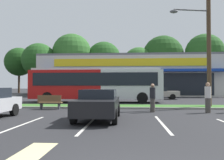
{
  "coord_description": "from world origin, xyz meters",
  "views": [
    {
      "loc": [
        0.06,
        -3.59,
        1.6
      ],
      "look_at": [
        -1.46,
        18.1,
        2.11
      ],
      "focal_mm": 38.18,
      "sensor_mm": 36.0,
      "label": 1
    }
  ],
  "objects_px": {
    "city_bus": "(96,84)",
    "utility_pole": "(207,36)",
    "car_1": "(98,104)",
    "car_2": "(159,93)",
    "pedestrian_mid": "(208,98)",
    "pedestrian_by_pole": "(153,98)",
    "bus_stop_bench": "(50,102)"
  },
  "relations": [
    {
      "from": "utility_pole",
      "to": "pedestrian_by_pole",
      "type": "bearing_deg",
      "value": -145.19
    },
    {
      "from": "utility_pole",
      "to": "car_2",
      "type": "height_order",
      "value": "utility_pole"
    },
    {
      "from": "utility_pole",
      "to": "city_bus",
      "type": "height_order",
      "value": "utility_pole"
    },
    {
      "from": "city_bus",
      "to": "utility_pole",
      "type": "bearing_deg",
      "value": -30.76
    },
    {
      "from": "city_bus",
      "to": "car_1",
      "type": "xyz_separation_m",
      "value": [
        1.69,
        -11.56,
        -1.03
      ]
    },
    {
      "from": "utility_pole",
      "to": "bus_stop_bench",
      "type": "relative_size",
      "value": 6.03
    },
    {
      "from": "city_bus",
      "to": "bus_stop_bench",
      "type": "bearing_deg",
      "value": -106.37
    },
    {
      "from": "pedestrian_mid",
      "to": "bus_stop_bench",
      "type": "bearing_deg",
      "value": -94.75
    },
    {
      "from": "city_bus",
      "to": "pedestrian_by_pole",
      "type": "bearing_deg",
      "value": -60.2
    },
    {
      "from": "city_bus",
      "to": "car_2",
      "type": "relative_size",
      "value": 2.86
    },
    {
      "from": "pedestrian_mid",
      "to": "city_bus",
      "type": "bearing_deg",
      "value": -134.03
    },
    {
      "from": "utility_pole",
      "to": "city_bus",
      "type": "relative_size",
      "value": 0.77
    },
    {
      "from": "city_bus",
      "to": "car_1",
      "type": "relative_size",
      "value": 2.96
    },
    {
      "from": "bus_stop_bench",
      "to": "car_2",
      "type": "relative_size",
      "value": 0.36
    },
    {
      "from": "city_bus",
      "to": "pedestrian_mid",
      "type": "relative_size",
      "value": 7.04
    },
    {
      "from": "car_1",
      "to": "car_2",
      "type": "bearing_deg",
      "value": 163.74
    },
    {
      "from": "pedestrian_by_pole",
      "to": "pedestrian_mid",
      "type": "bearing_deg",
      "value": 62.5
    },
    {
      "from": "city_bus",
      "to": "pedestrian_mid",
      "type": "xyz_separation_m",
      "value": [
        7.76,
        -8.37,
        -0.87
      ]
    },
    {
      "from": "car_2",
      "to": "pedestrian_by_pole",
      "type": "bearing_deg",
      "value": -98.84
    },
    {
      "from": "car_2",
      "to": "pedestrian_by_pole",
      "type": "distance_m",
      "value": 14.08
    },
    {
      "from": "pedestrian_by_pole",
      "to": "pedestrian_mid",
      "type": "distance_m",
      "value": 3.2
    },
    {
      "from": "car_1",
      "to": "pedestrian_mid",
      "type": "distance_m",
      "value": 6.85
    },
    {
      "from": "bus_stop_bench",
      "to": "car_1",
      "type": "distance_m",
      "value": 5.98
    },
    {
      "from": "car_1",
      "to": "pedestrian_by_pole",
      "type": "distance_m",
      "value": 4.39
    },
    {
      "from": "utility_pole",
      "to": "car_1",
      "type": "height_order",
      "value": "utility_pole"
    },
    {
      "from": "pedestrian_mid",
      "to": "car_1",
      "type": "bearing_deg",
      "value": -59.13
    },
    {
      "from": "bus_stop_bench",
      "to": "pedestrian_by_pole",
      "type": "relative_size",
      "value": 0.93
    },
    {
      "from": "bus_stop_bench",
      "to": "pedestrian_by_pole",
      "type": "distance_m",
      "value": 6.84
    },
    {
      "from": "bus_stop_bench",
      "to": "car_1",
      "type": "relative_size",
      "value": 0.38
    },
    {
      "from": "car_2",
      "to": "pedestrian_mid",
      "type": "height_order",
      "value": "pedestrian_mid"
    },
    {
      "from": "utility_pole",
      "to": "city_bus",
      "type": "distance_m",
      "value": 10.77
    },
    {
      "from": "bus_stop_bench",
      "to": "pedestrian_mid",
      "type": "relative_size",
      "value": 0.9
    }
  ]
}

